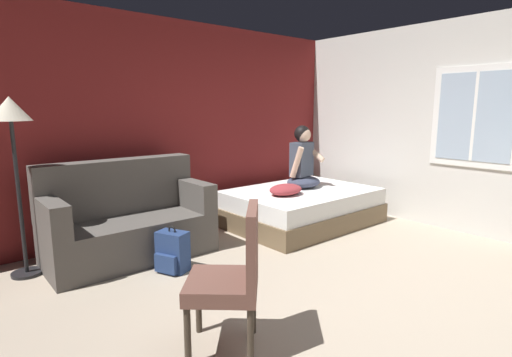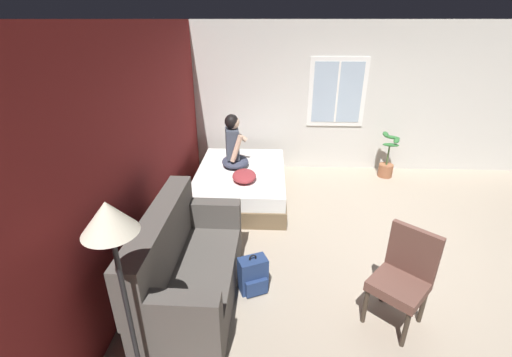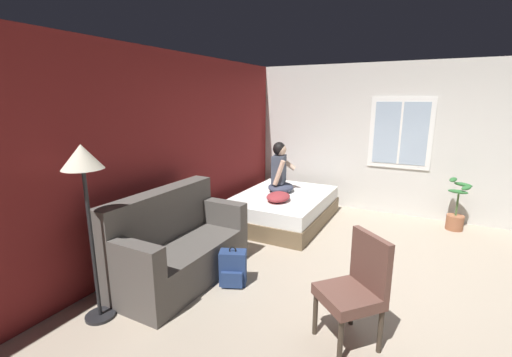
{
  "view_description": "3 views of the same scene",
  "coord_description": "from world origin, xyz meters",
  "px_view_note": "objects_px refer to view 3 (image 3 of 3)",
  "views": [
    {
      "loc": [
        -2.53,
        -1.63,
        1.6
      ],
      "look_at": [
        0.53,
        1.96,
        0.76
      ],
      "focal_mm": 28.0,
      "sensor_mm": 36.0,
      "label": 1
    },
    {
      "loc": [
        -3.63,
        1.59,
        2.7
      ],
      "look_at": [
        0.44,
        1.78,
        0.8
      ],
      "focal_mm": 24.0,
      "sensor_mm": 36.0,
      "label": 2
    },
    {
      "loc": [
        -3.77,
        -0.12,
        2.09
      ],
      "look_at": [
        0.36,
        2.03,
        0.99
      ],
      "focal_mm": 24.0,
      "sensor_mm": 36.0,
      "label": 3
    }
  ],
  "objects_px": {
    "person_seated": "(280,172)",
    "throw_pillow": "(278,197)",
    "potted_plant": "(456,212)",
    "side_chair": "(356,286)",
    "couch": "(177,246)",
    "floor_lamp": "(84,175)",
    "backpack": "(233,269)",
    "cell_phone": "(286,199)",
    "bed": "(283,208)"
  },
  "relations": [
    {
      "from": "person_seated",
      "to": "backpack",
      "type": "xyz_separation_m",
      "value": [
        -2.32,
        -0.44,
        -0.64
      ]
    },
    {
      "from": "person_seated",
      "to": "potted_plant",
      "type": "height_order",
      "value": "person_seated"
    },
    {
      "from": "floor_lamp",
      "to": "potted_plant",
      "type": "height_order",
      "value": "floor_lamp"
    },
    {
      "from": "bed",
      "to": "cell_phone",
      "type": "xyz_separation_m",
      "value": [
        -0.22,
        -0.15,
        0.25
      ]
    },
    {
      "from": "couch",
      "to": "potted_plant",
      "type": "bearing_deg",
      "value": -42.67
    },
    {
      "from": "person_seated",
      "to": "throw_pillow",
      "type": "height_order",
      "value": "person_seated"
    },
    {
      "from": "backpack",
      "to": "potted_plant",
      "type": "height_order",
      "value": "potted_plant"
    },
    {
      "from": "potted_plant",
      "to": "side_chair",
      "type": "bearing_deg",
      "value": 165.15
    },
    {
      "from": "cell_phone",
      "to": "person_seated",
      "type": "bearing_deg",
      "value": 65.25
    },
    {
      "from": "throw_pillow",
      "to": "potted_plant",
      "type": "relative_size",
      "value": 0.56
    },
    {
      "from": "side_chair",
      "to": "person_seated",
      "type": "height_order",
      "value": "person_seated"
    },
    {
      "from": "backpack",
      "to": "cell_phone",
      "type": "distance_m",
      "value": 1.98
    },
    {
      "from": "couch",
      "to": "floor_lamp",
      "type": "bearing_deg",
      "value": 170.32
    },
    {
      "from": "side_chair",
      "to": "person_seated",
      "type": "distance_m",
      "value": 3.25
    },
    {
      "from": "cell_phone",
      "to": "potted_plant",
      "type": "xyz_separation_m",
      "value": [
        1.14,
        -2.49,
        -0.18
      ]
    },
    {
      "from": "backpack",
      "to": "potted_plant",
      "type": "distance_m",
      "value": 3.87
    },
    {
      "from": "bed",
      "to": "side_chair",
      "type": "distance_m",
      "value": 3.06
    },
    {
      "from": "backpack",
      "to": "throw_pillow",
      "type": "relative_size",
      "value": 0.95
    },
    {
      "from": "side_chair",
      "to": "cell_phone",
      "type": "bearing_deg",
      "value": 34.84
    },
    {
      "from": "backpack",
      "to": "potted_plant",
      "type": "xyz_separation_m",
      "value": [
        3.09,
        -2.33,
        0.11
      ]
    },
    {
      "from": "bed",
      "to": "person_seated",
      "type": "relative_size",
      "value": 2.3
    },
    {
      "from": "backpack",
      "to": "bed",
      "type": "bearing_deg",
      "value": 8.2
    },
    {
      "from": "backpack",
      "to": "throw_pillow",
      "type": "xyz_separation_m",
      "value": [
        1.79,
        0.23,
        0.36
      ]
    },
    {
      "from": "side_chair",
      "to": "throw_pillow",
      "type": "relative_size",
      "value": 2.04
    },
    {
      "from": "person_seated",
      "to": "cell_phone",
      "type": "xyz_separation_m",
      "value": [
        -0.37,
        -0.27,
        -0.35
      ]
    },
    {
      "from": "person_seated",
      "to": "floor_lamp",
      "type": "xyz_separation_m",
      "value": [
        -3.45,
        0.4,
        0.59
      ]
    },
    {
      "from": "bed",
      "to": "backpack",
      "type": "xyz_separation_m",
      "value": [
        -2.18,
        -0.31,
        -0.04
      ]
    },
    {
      "from": "bed",
      "to": "person_seated",
      "type": "xyz_separation_m",
      "value": [
        0.14,
        0.12,
        0.6
      ]
    },
    {
      "from": "person_seated",
      "to": "backpack",
      "type": "relative_size",
      "value": 1.91
    },
    {
      "from": "throw_pillow",
      "to": "side_chair",
      "type": "bearing_deg",
      "value": -141.94
    },
    {
      "from": "cell_phone",
      "to": "floor_lamp",
      "type": "height_order",
      "value": "floor_lamp"
    },
    {
      "from": "person_seated",
      "to": "potted_plant",
      "type": "relative_size",
      "value": 1.03
    },
    {
      "from": "potted_plant",
      "to": "couch",
      "type": "bearing_deg",
      "value": 137.33
    },
    {
      "from": "bed",
      "to": "throw_pillow",
      "type": "relative_size",
      "value": 4.2
    },
    {
      "from": "person_seated",
      "to": "throw_pillow",
      "type": "relative_size",
      "value": 1.82
    },
    {
      "from": "couch",
      "to": "backpack",
      "type": "height_order",
      "value": "couch"
    },
    {
      "from": "backpack",
      "to": "floor_lamp",
      "type": "relative_size",
      "value": 0.27
    },
    {
      "from": "bed",
      "to": "throw_pillow",
      "type": "xyz_separation_m",
      "value": [
        -0.39,
        -0.09,
        0.31
      ]
    },
    {
      "from": "person_seated",
      "to": "backpack",
      "type": "distance_m",
      "value": 2.45
    },
    {
      "from": "person_seated",
      "to": "floor_lamp",
      "type": "height_order",
      "value": "floor_lamp"
    },
    {
      "from": "couch",
      "to": "cell_phone",
      "type": "xyz_separation_m",
      "value": [
        2.12,
        -0.51,
        0.09
      ]
    },
    {
      "from": "cell_phone",
      "to": "potted_plant",
      "type": "height_order",
      "value": "potted_plant"
    },
    {
      "from": "side_chair",
      "to": "throw_pillow",
      "type": "distance_m",
      "value": 2.68
    },
    {
      "from": "backpack",
      "to": "floor_lamp",
      "type": "xyz_separation_m",
      "value": [
        -1.12,
        0.84,
        1.24
      ]
    },
    {
      "from": "potted_plant",
      "to": "floor_lamp",
      "type": "bearing_deg",
      "value": 143.11
    },
    {
      "from": "throw_pillow",
      "to": "floor_lamp",
      "type": "distance_m",
      "value": 3.1
    },
    {
      "from": "cell_phone",
      "to": "backpack",
      "type": "bearing_deg",
      "value": -146.57
    },
    {
      "from": "bed",
      "to": "person_seated",
      "type": "height_order",
      "value": "person_seated"
    },
    {
      "from": "person_seated",
      "to": "bed",
      "type": "bearing_deg",
      "value": -139.85
    },
    {
      "from": "couch",
      "to": "side_chair",
      "type": "relative_size",
      "value": 1.74
    }
  ]
}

